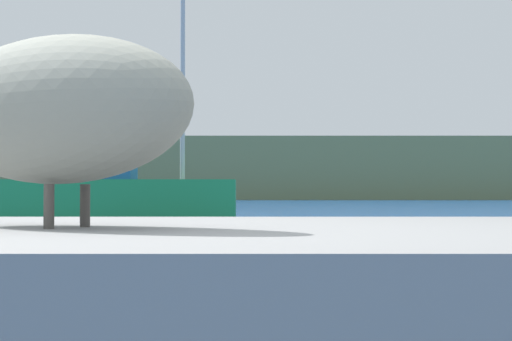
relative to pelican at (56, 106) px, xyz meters
name	(u,v)px	position (x,y,z in m)	size (l,w,h in m)	color
hillside_backdrop	(253,170)	(-0.09, 82.28, 1.77)	(140.00, 15.60, 5.78)	#6B7A51
pelican	(56,106)	(0.00, 0.00, 0.00)	(1.14, 0.86, 0.86)	gray
fishing_boat_green	(104,189)	(-3.25, 18.70, -0.23)	(6.61, 1.93, 5.60)	#1E8C4C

